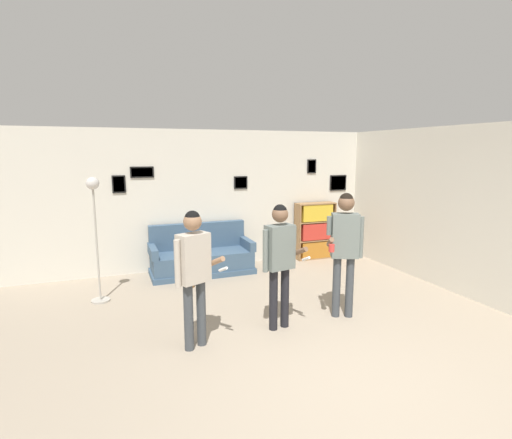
# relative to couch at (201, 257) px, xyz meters

# --- Properties ---
(ground_plane) EXTENTS (20.00, 20.00, 0.00)m
(ground_plane) POSITION_rel_couch_xyz_m (0.62, -4.39, -0.30)
(ground_plane) COLOR gray
(wall_back) EXTENTS (8.43, 0.08, 2.70)m
(wall_back) POSITION_rel_couch_xyz_m (0.62, 0.41, 1.05)
(wall_back) COLOR silver
(wall_back) RESTS_ON ground_plane
(wall_right) EXTENTS (0.06, 7.17, 2.70)m
(wall_right) POSITION_rel_couch_xyz_m (3.67, -2.00, 1.05)
(wall_right) COLOR silver
(wall_right) RESTS_ON ground_plane
(couch) EXTENTS (1.92, 0.80, 0.92)m
(couch) POSITION_rel_couch_xyz_m (0.00, 0.00, 0.00)
(couch) COLOR #3D5670
(couch) RESTS_ON ground_plane
(bookshelf) EXTENTS (0.86, 0.30, 1.20)m
(bookshelf) POSITION_rel_couch_xyz_m (2.53, 0.19, 0.30)
(bookshelf) COLOR olive
(bookshelf) RESTS_ON ground_plane
(floor_lamp) EXTENTS (0.28, 0.28, 1.92)m
(floor_lamp) POSITION_rel_couch_xyz_m (-1.80, -0.90, 0.98)
(floor_lamp) COLOR #ADA89E
(floor_lamp) RESTS_ON ground_plane
(person_player_foreground_left) EXTENTS (0.58, 0.39, 1.64)m
(person_player_foreground_left) POSITION_rel_couch_xyz_m (-0.73, -2.86, 0.70)
(person_player_foreground_left) COLOR #3D4247
(person_player_foreground_left) RESTS_ON ground_plane
(person_player_foreground_center) EXTENTS (0.54, 0.43, 1.64)m
(person_player_foreground_center) POSITION_rel_couch_xyz_m (0.41, -2.73, 0.70)
(person_player_foreground_center) COLOR black
(person_player_foreground_center) RESTS_ON ground_plane
(person_watcher_holding_cup) EXTENTS (0.58, 0.38, 1.74)m
(person_watcher_holding_cup) POSITION_rel_couch_xyz_m (1.38, -2.70, 0.78)
(person_watcher_holding_cup) COLOR #3D4247
(person_watcher_holding_cup) RESTS_ON ground_plane
(bottle_on_floor) EXTENTS (0.06, 0.06, 0.27)m
(bottle_on_floor) POSITION_rel_couch_xyz_m (-0.33, -0.76, -0.20)
(bottle_on_floor) COLOR brown
(bottle_on_floor) RESTS_ON ground_plane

